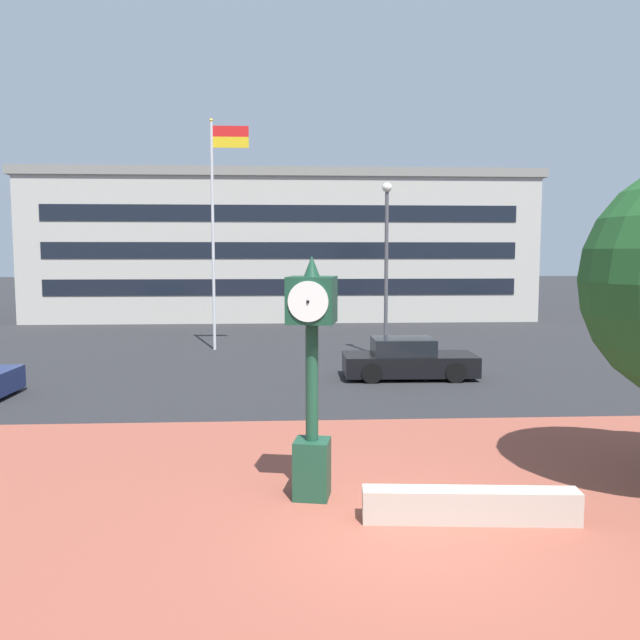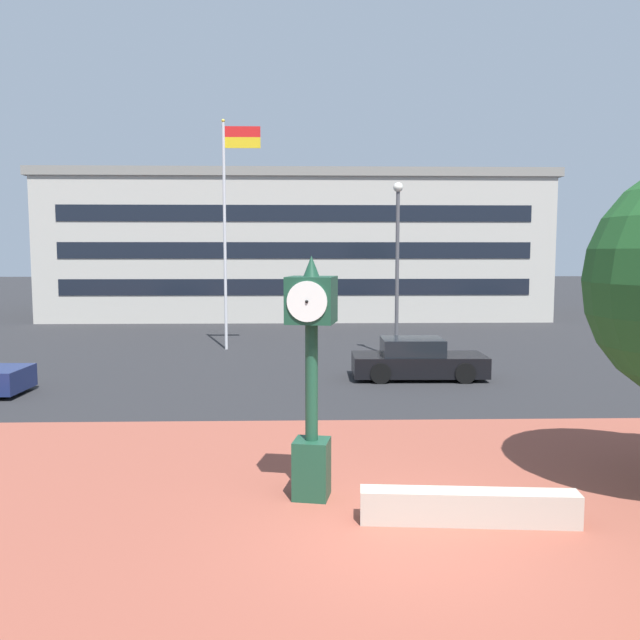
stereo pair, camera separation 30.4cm
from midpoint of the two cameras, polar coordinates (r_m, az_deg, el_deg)
ground_plane at (r=10.09m, az=7.07°, el=-17.60°), size 200.00×200.00×0.00m
plaza_brick_paving at (r=11.28m, az=5.85°, el=-14.99°), size 44.00×10.59×0.01m
planter_wall at (r=10.58m, az=11.76°, el=-15.10°), size 3.22×0.67×0.50m
street_clock at (r=10.84m, az=-1.49°, el=-4.18°), size 0.87×0.91×3.94m
car_street_far at (r=21.61m, az=7.02°, el=-3.38°), size 4.20×1.96×1.28m
flagpole_primary at (r=27.74m, az=-9.08°, el=8.51°), size 1.54×0.14×9.25m
civic_building at (r=44.03m, az=-3.40°, el=6.22°), size 29.71×13.18×8.64m
street_lamp_post at (r=25.42m, az=5.29°, el=5.79°), size 0.36×0.36×6.54m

